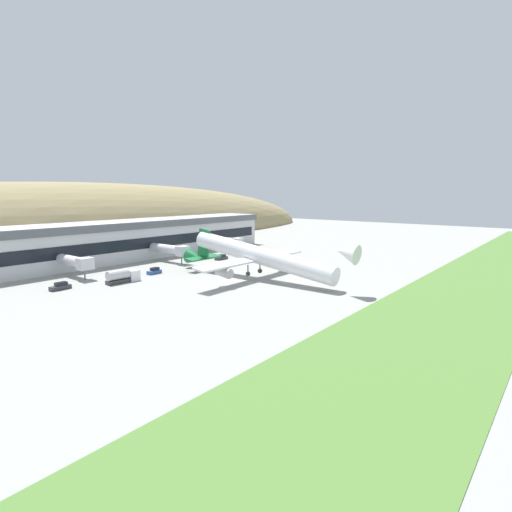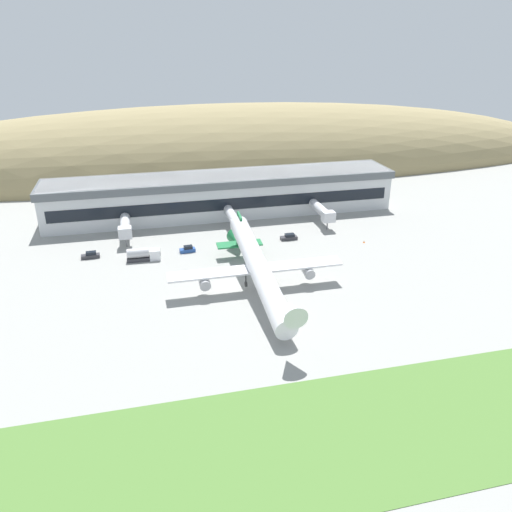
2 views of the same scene
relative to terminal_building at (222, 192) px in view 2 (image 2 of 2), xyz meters
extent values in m
plane|color=gray|center=(-7.38, -47.10, -6.89)|extent=(414.89, 414.89, 0.00)
cube|color=#4C7533|center=(-7.38, -95.01, -6.85)|extent=(373.40, 24.65, 0.08)
ellipsoid|color=#8E7F56|center=(11.04, 56.82, -6.89)|extent=(318.05, 64.30, 50.92)
cube|color=silver|center=(0.00, 0.02, -0.81)|extent=(102.93, 15.34, 12.14)
cube|color=#565B60|center=(0.00, 0.02, 4.17)|extent=(104.13, 16.54, 2.19)
cube|color=black|center=(0.00, -7.70, -1.42)|extent=(98.81, 0.16, 3.40)
cylinder|color=silver|center=(-28.82, -13.80, -2.89)|extent=(2.60, 12.30, 2.60)
cube|color=silver|center=(-28.82, -19.95, -2.89)|extent=(3.38, 2.86, 2.86)
cylinder|color=slate|center=(-28.82, -19.45, -4.89)|extent=(0.36, 0.36, 4.00)
cylinder|color=silver|center=(0.19, -14.75, -2.89)|extent=(2.60, 14.19, 2.60)
cube|color=silver|center=(0.19, -21.84, -2.89)|extent=(3.38, 2.86, 2.86)
cylinder|color=slate|center=(0.19, -21.34, -4.89)|extent=(0.36, 0.36, 4.00)
cylinder|color=silver|center=(26.17, -14.08, -2.89)|extent=(2.60, 12.86, 2.60)
cube|color=silver|center=(26.17, -20.51, -2.89)|extent=(3.38, 2.86, 2.86)
cylinder|color=slate|center=(26.17, -20.01, -4.89)|extent=(0.36, 0.36, 4.00)
cylinder|color=silver|center=(-1.64, -52.53, -1.04)|extent=(4.27, 41.14, 9.37)
cone|color=silver|center=(-1.64, -75.17, 1.82)|extent=(4.18, 5.18, 4.74)
cone|color=#196B38|center=(-1.64, -29.48, -3.95)|extent=(4.18, 6.03, 4.85)
cube|color=#196B38|center=(-1.64, -32.87, 0.38)|extent=(0.50, 4.79, 8.23)
cube|color=#196B38|center=(-1.64, -32.66, -3.55)|extent=(11.10, 3.01, 0.73)
cube|color=silver|center=(-1.64, -50.50, -2.04)|extent=(37.62, 3.63, 0.90)
cylinder|color=#9E9EA3|center=(-12.93, -51.04, -3.53)|extent=(2.30, 3.86, 2.73)
cylinder|color=#9E9EA3|center=(9.65, -51.04, -3.53)|extent=(2.30, 3.86, 2.73)
cylinder|color=#2D2D2D|center=(-3.99, -50.50, -4.32)|extent=(0.28, 0.28, 2.20)
cylinder|color=#2D2D2D|center=(-3.99, -50.50, -5.42)|extent=(0.45, 1.10, 1.10)
cylinder|color=#2D2D2D|center=(0.71, -50.50, -4.32)|extent=(0.28, 0.28, 2.20)
cylinder|color=#2D2D2D|center=(0.71, -50.50, -5.42)|extent=(0.45, 1.10, 1.10)
cylinder|color=#2D2D2D|center=(-1.64, -66.75, -2.16)|extent=(0.22, 0.22, 1.98)
cylinder|color=#2D2D2D|center=(-1.64, -66.75, -3.15)|extent=(0.30, 0.83, 0.82)
cube|color=#333338|center=(13.45, -24.83, -6.44)|extent=(4.45, 1.76, 0.89)
cube|color=black|center=(13.67, -24.83, -5.63)|extent=(2.45, 1.50, 0.73)
cube|color=#264C99|center=(-13.85, -26.82, -6.43)|extent=(3.97, 1.92, 0.91)
cube|color=black|center=(-13.66, -26.81, -5.61)|extent=(2.22, 1.54, 0.74)
cube|color=#333338|center=(-37.44, -24.99, -6.43)|extent=(4.46, 1.85, 0.91)
cube|color=black|center=(-37.22, -24.98, -5.60)|extent=(2.48, 1.50, 0.74)
cube|color=silver|center=(-22.02, -29.50, -5.60)|extent=(2.62, 2.49, 2.58)
cube|color=black|center=(-20.72, -29.54, -5.13)|extent=(0.14, 2.05, 1.13)
cube|color=#38383D|center=(-26.01, -29.38, -6.44)|extent=(5.49, 2.33, 0.90)
cylinder|color=#B7B7BC|center=(-26.01, -29.38, -4.84)|extent=(5.22, 2.44, 2.29)
cube|color=orange|center=(32.12, -31.59, -6.87)|extent=(0.52, 0.52, 0.03)
cone|color=orange|center=(32.12, -31.59, -6.58)|extent=(0.40, 0.40, 0.55)
camera|label=1|loc=(-76.75, -111.58, 14.08)|focal=28.00mm
camera|label=2|loc=(-24.07, -143.15, 43.28)|focal=35.00mm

